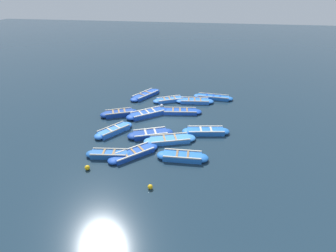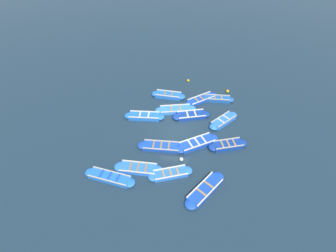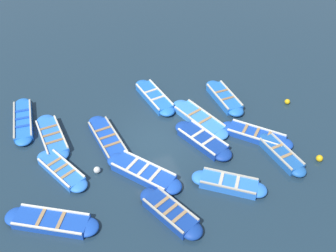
# 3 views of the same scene
# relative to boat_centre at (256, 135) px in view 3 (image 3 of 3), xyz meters

# --- Properties ---
(ground_plane) EXTENTS (120.00, 120.00, 0.00)m
(ground_plane) POSITION_rel_boat_centre_xyz_m (-1.43, -4.72, -0.16)
(ground_plane) COLOR #1C303F
(boat_centre) EXTENTS (3.20, 3.06, 0.38)m
(boat_centre) POSITION_rel_boat_centre_xyz_m (0.00, 0.00, 0.00)
(boat_centre) COLOR #1947B7
(boat_centre) RESTS_ON ground
(boat_inner_gap) EXTENTS (3.89, 1.36, 0.36)m
(boat_inner_gap) POSITION_rel_boat_centre_xyz_m (-2.31, -6.85, -0.01)
(boat_inner_gap) COLOR #1947B7
(boat_inner_gap) RESTS_ON ground
(boat_broadside) EXTENTS (3.39, 1.00, 0.44)m
(boat_broadside) POSITION_rel_boat_centre_xyz_m (-3.26, -0.10, 0.03)
(boat_broadside) COLOR blue
(boat_broadside) RESTS_ON ground
(boat_bow_out) EXTENTS (3.70, 1.27, 0.37)m
(boat_bow_out) POSITION_rel_boat_centre_xyz_m (-3.42, -9.34, -0.01)
(boat_bow_out) COLOR blue
(boat_bow_out) RESTS_ON ground
(boat_alongside) EXTENTS (3.31, 2.14, 0.36)m
(boat_alongside) POSITION_rel_boat_centre_xyz_m (-1.03, -9.27, -0.01)
(boat_alongside) COLOR blue
(boat_alongside) RESTS_ON ground
(boat_near_quay) EXTENTS (3.53, 2.11, 0.42)m
(boat_near_quay) POSITION_rel_boat_centre_xyz_m (-0.58, -2.60, 0.02)
(boat_near_quay) COLOR navy
(boat_near_quay) RESTS_ON ground
(boat_outer_left) EXTENTS (3.27, 2.08, 0.46)m
(boat_outer_left) POSITION_rel_boat_centre_xyz_m (2.83, -5.57, 0.04)
(boat_outer_left) COLOR navy
(boat_outer_left) RESTS_ON ground
(boat_end_of_row) EXTENTS (3.61, 3.04, 0.44)m
(boat_end_of_row) POSITION_rel_boat_centre_xyz_m (0.41, -5.91, 0.03)
(boat_end_of_row) COLOR #1947B7
(boat_end_of_row) RESTS_ON ground
(boat_far_corner) EXTENTS (2.73, 3.77, 0.38)m
(boat_far_corner) POSITION_rel_boat_centre_xyz_m (1.56, -10.07, -0.00)
(boat_far_corner) COLOR #1947B7
(boat_far_corner) RESTS_ON ground
(boat_stern_in) EXTENTS (3.15, 1.08, 0.43)m
(boat_stern_in) POSITION_rel_boat_centre_xyz_m (1.55, 0.39, 0.02)
(boat_stern_in) COLOR #1E59AD
(boat_stern_in) RESTS_ON ground
(boat_tucked) EXTENTS (3.89, 1.10, 0.37)m
(boat_tucked) POSITION_rel_boat_centre_xyz_m (-5.18, -10.55, -0.01)
(boat_tucked) COLOR blue
(boat_tucked) RESTS_ON ground
(boat_outer_right) EXTENTS (3.90, 2.09, 0.37)m
(boat_outer_right) POSITION_rel_boat_centre_xyz_m (-2.13, -2.08, -0.01)
(boat_outer_right) COLOR #3884E0
(boat_outer_right) RESTS_ON ground
(boat_drifting) EXTENTS (3.69, 1.42, 0.42)m
(boat_drifting) POSITION_rel_boat_centre_xyz_m (-4.65, -3.64, 0.02)
(boat_drifting) COLOR blue
(boat_drifting) RESTS_ON ground
(boat_mid_row) EXTENTS (2.62, 3.09, 0.43)m
(boat_mid_row) POSITION_rel_boat_centre_xyz_m (2.30, -2.69, 0.02)
(boat_mid_row) COLOR blue
(boat_mid_row) RESTS_ON ground
(buoy_orange_near) EXTENTS (0.31, 0.31, 0.31)m
(buoy_orange_near) POSITION_rel_boat_centre_xyz_m (2.39, 1.92, -0.00)
(buoy_orange_near) COLOR #EAB214
(buoy_orange_near) RESTS_ON ground
(buoy_yellow_far) EXTENTS (0.29, 0.29, 0.29)m
(buoy_yellow_far) POSITION_rel_boat_centre_xyz_m (-1.79, 2.97, -0.02)
(buoy_yellow_far) COLOR #EAB214
(buoy_yellow_far) RESTS_ON ground
(buoy_white_drifting) EXTENTS (0.31, 0.31, 0.31)m
(buoy_white_drifting) POSITION_rel_boat_centre_xyz_m (-0.51, -7.79, -0.01)
(buoy_white_drifting) COLOR silver
(buoy_white_drifting) RESTS_ON ground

